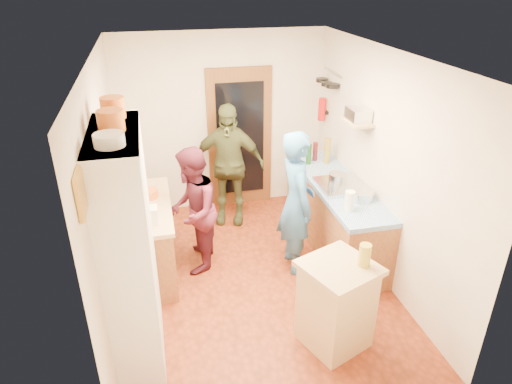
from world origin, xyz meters
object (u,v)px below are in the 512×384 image
object	(u,v)px
island_base	(336,307)
hutch_body	(130,251)
person_hob	(300,203)
person_back	(229,165)
person_left	(195,209)
right_counter_base	(334,216)

from	to	relation	value
island_base	hutch_body	bearing A→B (deg)	168.33
person_hob	person_back	bearing A→B (deg)	24.18
hutch_body	island_base	bearing A→B (deg)	-11.67
person_back	person_left	bearing A→B (deg)	-102.07
right_counter_base	person_hob	bearing A→B (deg)	-148.02
island_base	person_hob	world-z (taller)	person_hob
island_base	person_left	size ratio (longest dim) A/B	0.56
person_left	person_back	world-z (taller)	person_back
person_hob	hutch_body	bearing A→B (deg)	115.74
right_counter_base	island_base	bearing A→B (deg)	-111.45
person_hob	person_left	xyz separation A→B (m)	(-1.18, 0.32, -0.10)
person_hob	right_counter_base	bearing A→B (deg)	-58.20
island_base	person_left	distance (m)	2.01
hutch_body	person_hob	world-z (taller)	hutch_body
island_base	person_back	xyz separation A→B (m)	(-0.56, 2.62, 0.44)
person_back	island_base	bearing A→B (deg)	-59.94
hutch_body	right_counter_base	world-z (taller)	hutch_body
right_counter_base	person_back	distance (m)	1.60
hutch_body	island_base	xyz separation A→B (m)	(1.84, -0.38, -0.67)
right_counter_base	person_back	world-z (taller)	person_back
hutch_body	person_hob	distance (m)	2.11
right_counter_base	person_back	size ratio (longest dim) A/B	1.26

